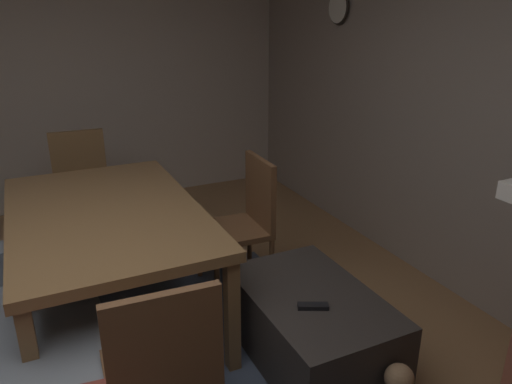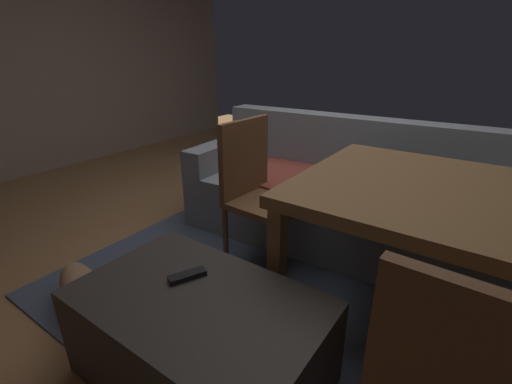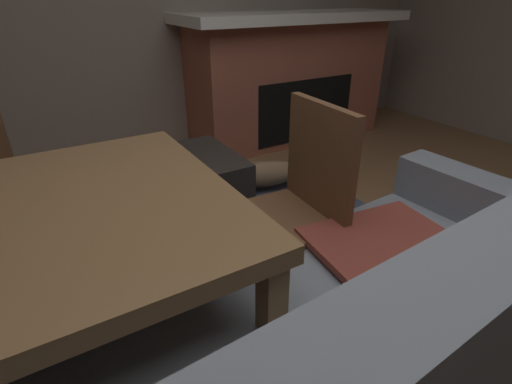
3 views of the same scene
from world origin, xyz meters
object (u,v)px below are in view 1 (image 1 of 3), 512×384
(dining_chair_east, at_px, (82,181))
(ottoman_coffee_table, at_px, (310,326))
(dining_chair_west, at_px, (161,368))
(wall_clock, at_px, (338,7))
(dining_table, at_px, (105,220))
(dining_chair_south, at_px, (246,216))
(tv_remote, at_px, (313,306))

(dining_chair_east, bearing_deg, ottoman_coffee_table, -157.34)
(dining_chair_west, relative_size, wall_clock, 3.36)
(ottoman_coffee_table, xyz_separation_m, dining_table, (0.92, 0.92, 0.46))
(ottoman_coffee_table, xyz_separation_m, dining_chair_south, (0.92, -0.02, 0.31))
(tv_remote, distance_m, dining_table, 1.36)
(dining_table, relative_size, wall_clock, 6.35)
(dining_chair_west, bearing_deg, ottoman_coffee_table, -69.22)
(ottoman_coffee_table, relative_size, dining_chair_east, 1.08)
(ottoman_coffee_table, height_order, dining_chair_west, dining_chair_west)
(dining_table, xyz_separation_m, dining_chair_west, (-1.27, 0.00, -0.15))
(dining_chair_east, height_order, dining_chair_west, same)
(dining_table, distance_m, dining_chair_south, 0.95)
(dining_chair_south, distance_m, dining_chair_east, 1.58)
(dining_chair_south, bearing_deg, wall_clock, -56.91)
(dining_table, bearing_deg, ottoman_coffee_table, -135.06)
(dining_table, distance_m, wall_clock, 2.61)
(ottoman_coffee_table, distance_m, dining_table, 1.38)
(dining_chair_south, distance_m, dining_chair_west, 1.58)
(ottoman_coffee_table, height_order, dining_chair_south, dining_chair_south)
(ottoman_coffee_table, bearing_deg, wall_clock, -36.10)
(dining_table, relative_size, dining_chair_south, 1.89)
(dining_table, relative_size, dining_chair_west, 1.89)
(dining_chair_west, bearing_deg, tv_remote, -75.01)
(dining_chair_east, bearing_deg, wall_clock, -102.26)
(dining_chair_south, relative_size, wall_clock, 3.36)
(ottoman_coffee_table, relative_size, dining_chair_south, 1.08)
(tv_remote, height_order, wall_clock, wall_clock)
(dining_table, bearing_deg, dining_chair_west, 179.78)
(dining_chair_west, xyz_separation_m, wall_clock, (2.07, -2.18, 1.37))
(wall_clock, bearing_deg, ottoman_coffee_table, 143.90)
(ottoman_coffee_table, distance_m, dining_chair_east, 2.39)
(ottoman_coffee_table, xyz_separation_m, dining_chair_east, (2.19, 0.91, 0.31))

